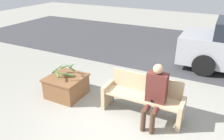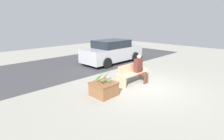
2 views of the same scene
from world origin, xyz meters
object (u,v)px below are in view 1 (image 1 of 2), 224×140
bench (143,97)px  potted_plant (65,71)px  planter_box (67,85)px  person_seated (155,92)px

bench → potted_plant: 2.03m
bench → planter_box: (-2.00, -0.15, -0.14)m
potted_plant → planter_box: bearing=32.6°
person_seated → planter_box: 2.35m
person_seated → planter_box: person_seated is taller
bench → planter_box: size_ratio=2.00×
potted_plant → bench: bearing=4.4°
bench → person_seated: bearing=-30.4°
planter_box → person_seated: bearing=-0.8°
bench → potted_plant: potted_plant is taller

